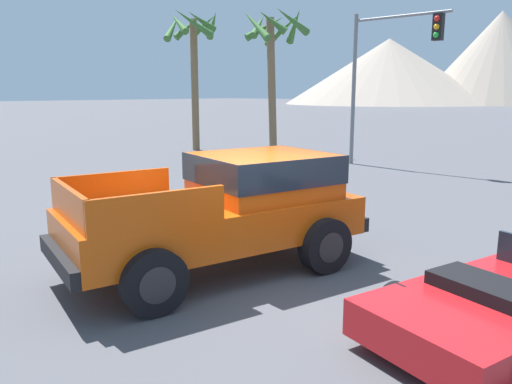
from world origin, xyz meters
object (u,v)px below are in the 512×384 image
orange_pickup_truck (232,204)px  traffic_light_crosswalk (387,60)px  palm_tree_short (274,45)px  palm_tree_tall (193,46)px

orange_pickup_truck → traffic_light_crosswalk: bearing=122.0°
palm_tree_short → traffic_light_crosswalk: bearing=-4.7°
palm_tree_tall → orange_pickup_truck: bearing=-39.0°
orange_pickup_truck → traffic_light_crosswalk: 12.88m
palm_tree_tall → palm_tree_short: bearing=22.1°
traffic_light_crosswalk → palm_tree_tall: bearing=-173.8°
palm_tree_short → palm_tree_tall: bearing=-157.9°
traffic_light_crosswalk → palm_tree_short: palm_tree_short is taller
palm_tree_tall → palm_tree_short: palm_tree_tall is taller
orange_pickup_truck → palm_tree_tall: (-13.48, 10.92, 4.02)m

